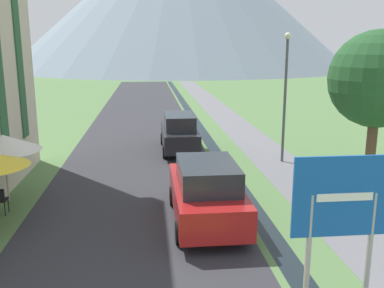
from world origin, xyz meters
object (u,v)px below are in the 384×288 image
object	(u,v)px
road_sign	(342,214)
parked_car_far	(179,132)
cafe_umbrella_rear_white	(3,143)
tree_by_path	(378,80)
parked_car_near	(206,192)
streetlamp	(285,88)

from	to	relation	value
road_sign	parked_car_far	distance (m)	13.78
cafe_umbrella_rear_white	tree_by_path	distance (m)	12.77
parked_car_near	cafe_umbrella_rear_white	xyz separation A→B (m)	(-6.24, 2.41, 1.04)
cafe_umbrella_rear_white	parked_car_far	bearing A→B (deg)	45.90
road_sign	parked_car_near	distance (m)	5.31
parked_car_near	cafe_umbrella_rear_white	distance (m)	6.77
parked_car_far	tree_by_path	world-z (taller)	tree_by_path
road_sign	tree_by_path	bearing A→B (deg)	58.50
cafe_umbrella_rear_white	tree_by_path	xyz separation A→B (m)	(12.62, 0.36, 1.89)
road_sign	cafe_umbrella_rear_white	world-z (taller)	road_sign
parked_car_near	parked_car_far	size ratio (longest dim) A/B	0.98
cafe_umbrella_rear_white	streetlamp	bearing A→B (deg)	20.26
road_sign	parked_car_far	bearing A→B (deg)	97.60
parked_car_near	streetlamp	size ratio (longest dim) A/B	0.81
parked_car_near	streetlamp	bearing A→B (deg)	55.95
road_sign	parked_car_far	world-z (taller)	road_sign
parked_car_near	parked_car_far	distance (m)	8.72
parked_car_near	cafe_umbrella_rear_white	world-z (taller)	cafe_umbrella_rear_white
tree_by_path	cafe_umbrella_rear_white	bearing A→B (deg)	-178.37
road_sign	cafe_umbrella_rear_white	bearing A→B (deg)	137.41
streetlamp	tree_by_path	xyz separation A→B (m)	(2.13, -3.51, 0.58)
cafe_umbrella_rear_white	streetlamp	distance (m)	11.26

